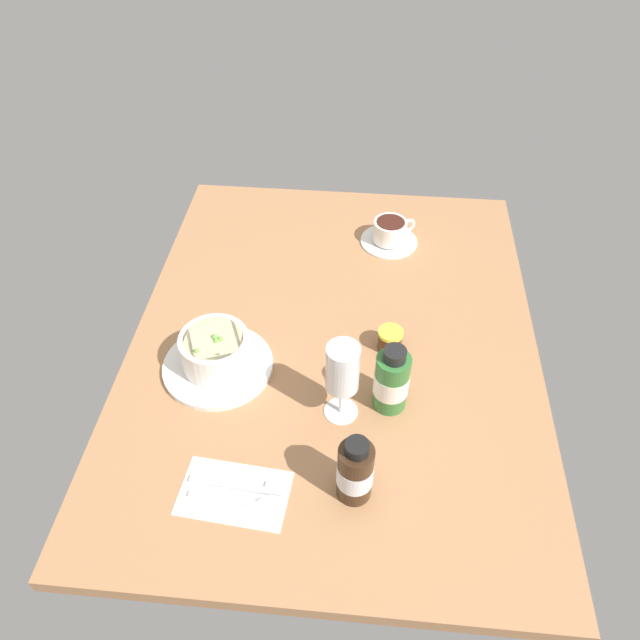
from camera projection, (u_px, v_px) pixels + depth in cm
name	position (u px, v px, depth cm)	size (l,w,h in cm)	color
ground_plane	(334.00, 343.00, 128.46)	(110.00, 84.00, 3.00)	#A8754C
porridge_bowl	(216.00, 354.00, 118.65)	(21.89, 21.89, 9.41)	white
cutlery_setting	(237.00, 493.00, 101.66)	(12.76, 19.15, 0.90)	white
coffee_cup	(390.00, 233.00, 148.62)	(13.97, 13.97, 6.04)	white
wine_glass	(343.00, 371.00, 105.70)	(6.38, 6.38, 17.37)	white
jam_jar	(390.00, 340.00, 123.63)	(5.12, 5.12, 4.84)	#4B2B17
sauce_bottle_green	(391.00, 381.00, 110.73)	(6.49, 6.49, 14.70)	#337233
sauce_bottle_brown	(355.00, 471.00, 97.77)	(5.99, 5.99, 14.02)	#382314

